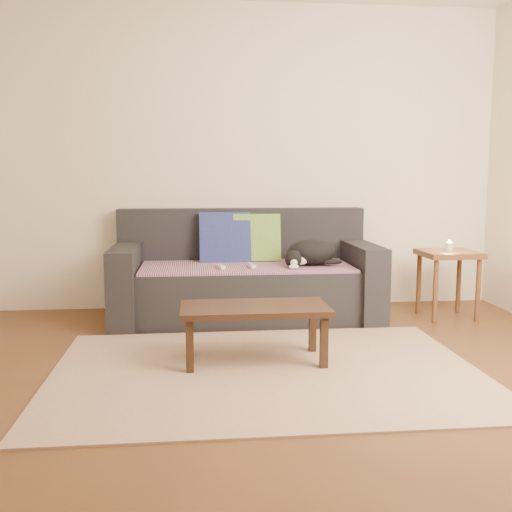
# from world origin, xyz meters

# --- Properties ---
(ground) EXTENTS (4.50, 4.50, 0.00)m
(ground) POSITION_xyz_m (0.00, 0.00, 0.00)
(ground) COLOR brown
(ground) RESTS_ON ground
(back_wall) EXTENTS (4.50, 0.04, 2.60)m
(back_wall) POSITION_xyz_m (0.00, 2.00, 1.30)
(back_wall) COLOR beige
(back_wall) RESTS_ON ground
(sofa) EXTENTS (2.10, 0.94, 0.87)m
(sofa) POSITION_xyz_m (0.00, 1.57, 0.31)
(sofa) COLOR #232328
(sofa) RESTS_ON ground
(throw_blanket) EXTENTS (1.66, 0.74, 0.02)m
(throw_blanket) POSITION_xyz_m (0.00, 1.48, 0.43)
(throw_blanket) COLOR #362443
(throw_blanket) RESTS_ON sofa
(cushion_navy) EXTENTS (0.42, 0.20, 0.44)m
(cushion_navy) POSITION_xyz_m (-0.15, 1.74, 0.63)
(cushion_navy) COLOR navy
(cushion_navy) RESTS_ON throw_blanket
(cushion_green) EXTENTS (0.39, 0.17, 0.40)m
(cushion_green) POSITION_xyz_m (0.11, 1.74, 0.63)
(cushion_green) COLOR #0B463B
(cushion_green) RESTS_ON throw_blanket
(cat) EXTENTS (0.47, 0.36, 0.20)m
(cat) POSITION_xyz_m (0.50, 1.42, 0.54)
(cat) COLOR black
(cat) RESTS_ON throw_blanket
(wii_remote_a) EXTENTS (0.06, 0.15, 0.03)m
(wii_remote_a) POSITION_xyz_m (-0.21, 1.31, 0.46)
(wii_remote_a) COLOR white
(wii_remote_a) RESTS_ON throw_blanket
(wii_remote_b) EXTENTS (0.05, 0.15, 0.03)m
(wii_remote_b) POSITION_xyz_m (0.03, 1.34, 0.46)
(wii_remote_b) COLOR white
(wii_remote_b) RESTS_ON throw_blanket
(side_table) EXTENTS (0.44, 0.44, 0.55)m
(side_table) POSITION_xyz_m (1.63, 1.37, 0.45)
(side_table) COLOR brown
(side_table) RESTS_ON ground
(candle) EXTENTS (0.06, 0.06, 0.09)m
(candle) POSITION_xyz_m (1.63, 1.37, 0.58)
(candle) COLOR beige
(candle) RESTS_ON side_table
(rug) EXTENTS (2.50, 1.80, 0.01)m
(rug) POSITION_xyz_m (0.00, 0.15, 0.01)
(rug) COLOR tan
(rug) RESTS_ON ground
(coffee_table) EXTENTS (0.90, 0.45, 0.36)m
(coffee_table) POSITION_xyz_m (-0.05, 0.34, 0.31)
(coffee_table) COLOR black
(coffee_table) RESTS_ON rug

